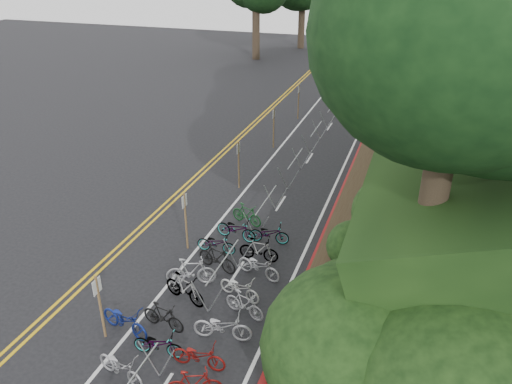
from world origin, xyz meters
The scene contains 9 objects.
ground centered at (0.00, 0.00, 0.00)m, with size 120.00×120.00×0.00m, color black.
road_markings centered at (0.63, 10.10, 0.00)m, with size 7.47×80.00×0.01m.
red_curb centered at (5.70, 12.00, 0.05)m, with size 0.25×28.00×0.10m, color maroon.
embankment centered at (12.96, 19.04, 2.57)m, with size 14.30×48.14×9.11m.
bike_racks_rest centered at (3.00, 13.00, 0.85)m, with size 1.14×23.00×1.17m.
signpost_near centered at (0.39, -0.50, 1.32)m, with size 0.08×0.40×2.30m.
signposts_rest centered at (0.60, 14.00, 1.43)m, with size 0.08×18.40×2.50m.
bike_front centered at (0.92, -0.13, 0.51)m, with size 1.93×0.67×1.01m, color navy.
bike_valet centered at (2.92, 2.05, 0.47)m, with size 3.42×12.46×1.09m.
Camera 1 is at (8.78, -10.44, 11.05)m, focal length 35.00 mm.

